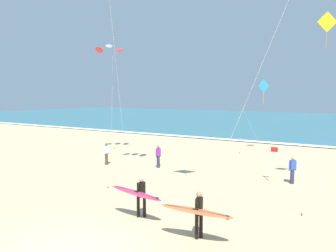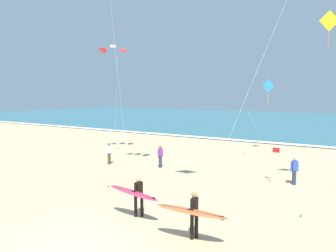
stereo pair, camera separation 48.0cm
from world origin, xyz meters
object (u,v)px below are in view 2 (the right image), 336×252
kite_arc_ivory_high (113,49)px  lifeguard_flag (273,161)px  surfer_lead (193,212)px  surfer_trailing (136,193)px  bystander_purple_top (160,156)px  kite_diamond_cobalt_distant (268,88)px  bystander_white_top (109,153)px  bystander_blue_top (294,171)px  kite_diamond_golden_near (333,30)px

kite_arc_ivory_high → lifeguard_flag: bearing=-9.2°
kite_arc_ivory_high → surfer_lead: bearing=-40.1°
surfer_lead → surfer_trailing: size_ratio=1.08×
surfer_trailing → bystander_purple_top: (-4.08, 8.11, -0.23)m
surfer_lead → kite_diamond_cobalt_distant: 19.46m
surfer_trailing → kite_arc_ivory_high: size_ratio=0.26×
kite_diamond_cobalt_distant → bystander_white_top: kite_diamond_cobalt_distant is taller
bystander_blue_top → bystander_purple_top: 8.76m
kite_arc_ivory_high → kite_diamond_cobalt_distant: 13.82m
kite_diamond_golden_near → bystander_blue_top: kite_diamond_golden_near is taller
surfer_lead → lifeguard_flag: lifeguard_flag is taller
bystander_blue_top → bystander_purple_top: bearing=-177.0°
kite_arc_ivory_high → bystander_white_top: size_ratio=5.83×
kite_arc_ivory_high → kite_diamond_cobalt_distant: kite_arc_ivory_high is taller
surfer_trailing → lifeguard_flag: bearing=67.8°
kite_arc_ivory_high → bystander_purple_top: 10.77m
lifeguard_flag → surfer_trailing: bearing=-112.2°
kite_arc_ivory_high → lifeguard_flag: (14.09, -2.27, -7.67)m
bystander_blue_top → bystander_white_top: same height
surfer_lead → kite_diamond_cobalt_distant: (-2.34, 18.77, 4.60)m
kite_diamond_cobalt_distant → kite_arc_ivory_high: bearing=-146.7°
surfer_trailing → bystander_white_top: (-7.85, 7.02, -0.23)m
lifeguard_flag → kite_diamond_golden_near: bearing=-11.3°
surfer_lead → kite_diamond_golden_near: kite_diamond_golden_near is taller
surfer_lead → kite_arc_ivory_high: (-13.55, 11.40, 7.89)m
surfer_trailing → bystander_purple_top: bearing=116.7°
kite_diamond_cobalt_distant → bystander_purple_top: 12.09m
kite_arc_ivory_high → bystander_white_top: bearing=-53.7°
bystander_white_top → bystander_purple_top: size_ratio=1.00×
surfer_lead → kite_diamond_golden_near: 11.72m
surfer_lead → bystander_white_top: size_ratio=1.64×
surfer_trailing → bystander_white_top: bearing=138.2°
kite_diamond_golden_near → kite_arc_ivory_high: size_ratio=1.00×
surfer_trailing → bystander_white_top: surfer_trailing is taller
kite_diamond_golden_near → bystander_purple_top: size_ratio=5.83×
bystander_white_top → kite_diamond_golden_near: bearing=3.8°
surfer_lead → bystander_white_top: surfer_lead is taller
kite_diamond_cobalt_distant → lifeguard_flag: (2.88, -9.63, -4.38)m
kite_diamond_golden_near → bystander_purple_top: 12.81m
surfer_lead → bystander_purple_top: (-7.02, 8.72, -0.24)m
bystander_white_top → lifeguard_flag: bearing=7.5°
surfer_trailing → kite_diamond_golden_near: size_ratio=0.26×
kite_diamond_golden_near → lifeguard_flag: bearing=168.7°
bystander_purple_top → kite_diamond_cobalt_distant: bearing=65.0°
bystander_purple_top → kite_diamond_golden_near: bearing=-0.8°
kite_diamond_golden_near → bystander_purple_top: kite_diamond_golden_near is taller
kite_diamond_golden_near → lifeguard_flag: (-2.83, 0.56, -7.04)m
kite_arc_ivory_high → lifeguard_flag: 16.21m
bystander_purple_top → lifeguard_flag: lifeguard_flag is taller
surfer_trailing → lifeguard_flag: size_ratio=1.15×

